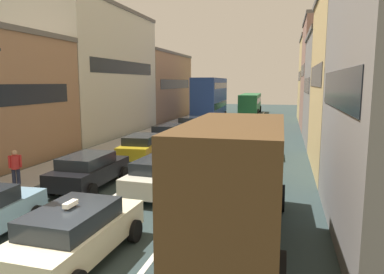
{
  "coord_description": "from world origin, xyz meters",
  "views": [
    {
      "loc": [
        4.94,
        -6.92,
        4.57
      ],
      "look_at": [
        0.0,
        12.0,
        1.6
      ],
      "focal_mm": 33.67,
      "sensor_mm": 36.0,
      "label": 1
    }
  ],
  "objects_px": {
    "sedan_left_lane_fifth": "(191,124)",
    "bus_far_queue_secondary": "(250,102)",
    "sedan_centre_lane_second": "(161,174)",
    "hatchback_centre_lane_third": "(196,149)",
    "sedan_right_lane_behind_truck": "(250,162)",
    "sedan_left_lane_third": "(142,146)",
    "bus_mid_queue_primary": "(210,98)",
    "sedan_left_lane_fourth": "(168,134)",
    "sedan_centre_lane_fifth": "(228,125)",
    "pedestrian_far_sidewalk": "(15,166)",
    "removalist_box_truck": "(237,176)",
    "wagon_right_lane_far": "(260,144)",
    "wagon_left_lane_second": "(89,170)",
    "taxi_centre_lane_front": "(75,232)",
    "coupe_centre_lane_fourth": "(215,135)"
  },
  "relations": [
    {
      "from": "hatchback_centre_lane_third",
      "to": "sedan_right_lane_behind_truck",
      "type": "distance_m",
      "value": 4.41
    },
    {
      "from": "sedan_centre_lane_second",
      "to": "wagon_right_lane_far",
      "type": "relative_size",
      "value": 1.01
    },
    {
      "from": "taxi_centre_lane_front",
      "to": "bus_mid_queue_primary",
      "type": "relative_size",
      "value": 0.41
    },
    {
      "from": "sedan_left_lane_fifth",
      "to": "sedan_left_lane_fourth",
      "type": "bearing_deg",
      "value": -179.98
    },
    {
      "from": "taxi_centre_lane_front",
      "to": "pedestrian_far_sidewalk",
      "type": "height_order",
      "value": "same"
    },
    {
      "from": "sedan_centre_lane_second",
      "to": "wagon_left_lane_second",
      "type": "bearing_deg",
      "value": 94.54
    },
    {
      "from": "sedan_left_lane_fifth",
      "to": "bus_mid_queue_primary",
      "type": "height_order",
      "value": "bus_mid_queue_primary"
    },
    {
      "from": "sedan_left_lane_fifth",
      "to": "bus_mid_queue_primary",
      "type": "distance_m",
      "value": 9.57
    },
    {
      "from": "wagon_left_lane_second",
      "to": "sedan_left_lane_fourth",
      "type": "bearing_deg",
      "value": 0.9
    },
    {
      "from": "sedan_right_lane_behind_truck",
      "to": "pedestrian_far_sidewalk",
      "type": "relative_size",
      "value": 2.6
    },
    {
      "from": "sedan_right_lane_behind_truck",
      "to": "bus_far_queue_secondary",
      "type": "relative_size",
      "value": 0.41
    },
    {
      "from": "wagon_right_lane_far",
      "to": "bus_far_queue_secondary",
      "type": "height_order",
      "value": "bus_far_queue_secondary"
    },
    {
      "from": "bus_mid_queue_primary",
      "to": "pedestrian_far_sidewalk",
      "type": "xyz_separation_m",
      "value": [
        -2.89,
        -27.84,
        -1.88
      ]
    },
    {
      "from": "sedan_centre_lane_second",
      "to": "sedan_right_lane_behind_truck",
      "type": "bearing_deg",
      "value": -42.95
    },
    {
      "from": "bus_mid_queue_primary",
      "to": "wagon_right_lane_far",
      "type": "bearing_deg",
      "value": -161.21
    },
    {
      "from": "sedan_left_lane_third",
      "to": "taxi_centre_lane_front",
      "type": "bearing_deg",
      "value": -169.09
    },
    {
      "from": "hatchback_centre_lane_third",
      "to": "sedan_left_lane_third",
      "type": "distance_m",
      "value": 3.27
    },
    {
      "from": "sedan_centre_lane_second",
      "to": "sedan_left_lane_third",
      "type": "distance_m",
      "value": 6.81
    },
    {
      "from": "wagon_left_lane_second",
      "to": "sedan_left_lane_fifth",
      "type": "xyz_separation_m",
      "value": [
        -0.08,
        17.74,
        0.0
      ]
    },
    {
      "from": "sedan_left_lane_fifth",
      "to": "bus_far_queue_secondary",
      "type": "height_order",
      "value": "bus_far_queue_secondary"
    },
    {
      "from": "taxi_centre_lane_front",
      "to": "sedan_left_lane_third",
      "type": "distance_m",
      "value": 12.46
    },
    {
      "from": "sedan_centre_lane_fifth",
      "to": "bus_far_queue_secondary",
      "type": "height_order",
      "value": "bus_far_queue_secondary"
    },
    {
      "from": "sedan_right_lane_behind_truck",
      "to": "coupe_centre_lane_fourth",
      "type": "bearing_deg",
      "value": 20.97
    },
    {
      "from": "bus_mid_queue_primary",
      "to": "bus_far_queue_secondary",
      "type": "distance_m",
      "value": 12.68
    },
    {
      "from": "sedan_centre_lane_second",
      "to": "hatchback_centre_lane_third",
      "type": "height_order",
      "value": "same"
    },
    {
      "from": "sedan_left_lane_fifth",
      "to": "bus_far_queue_secondary",
      "type": "xyz_separation_m",
      "value": [
        3.25,
        21.51,
        0.96
      ]
    },
    {
      "from": "sedan_centre_lane_fifth",
      "to": "taxi_centre_lane_front",
      "type": "bearing_deg",
      "value": -176.63
    },
    {
      "from": "bus_far_queue_secondary",
      "to": "sedan_left_lane_third",
      "type": "bearing_deg",
      "value": 173.49
    },
    {
      "from": "hatchback_centre_lane_third",
      "to": "wagon_left_lane_second",
      "type": "bearing_deg",
      "value": 149.95
    },
    {
      "from": "removalist_box_truck",
      "to": "bus_far_queue_secondary",
      "type": "height_order",
      "value": "removalist_box_truck"
    },
    {
      "from": "hatchback_centre_lane_third",
      "to": "bus_far_queue_secondary",
      "type": "bearing_deg",
      "value": -1.63
    },
    {
      "from": "hatchback_centre_lane_third",
      "to": "sedan_left_lane_fourth",
      "type": "relative_size",
      "value": 1.0
    },
    {
      "from": "sedan_left_lane_fifth",
      "to": "sedan_right_lane_behind_truck",
      "type": "height_order",
      "value": "same"
    },
    {
      "from": "removalist_box_truck",
      "to": "coupe_centre_lane_fourth",
      "type": "distance_m",
      "value": 16.06
    },
    {
      "from": "sedan_centre_lane_second",
      "to": "bus_mid_queue_primary",
      "type": "xyz_separation_m",
      "value": [
        -3.56,
        27.02,
        2.03
      ]
    },
    {
      "from": "hatchback_centre_lane_third",
      "to": "sedan_centre_lane_second",
      "type": "bearing_deg",
      "value": 178.38
    },
    {
      "from": "wagon_left_lane_second",
      "to": "wagon_right_lane_far",
      "type": "height_order",
      "value": "same"
    },
    {
      "from": "sedan_left_lane_third",
      "to": "sedan_left_lane_fifth",
      "type": "relative_size",
      "value": 1.02
    },
    {
      "from": "sedan_left_lane_third",
      "to": "pedestrian_far_sidewalk",
      "type": "distance_m",
      "value": 7.48
    },
    {
      "from": "sedan_left_lane_third",
      "to": "wagon_right_lane_far",
      "type": "xyz_separation_m",
      "value": [
        6.76,
        2.72,
        0.0
      ]
    },
    {
      "from": "wagon_right_lane_far",
      "to": "bus_mid_queue_primary",
      "type": "height_order",
      "value": "bus_mid_queue_primary"
    },
    {
      "from": "sedan_centre_lane_second",
      "to": "bus_mid_queue_primary",
      "type": "height_order",
      "value": "bus_mid_queue_primary"
    },
    {
      "from": "bus_far_queue_secondary",
      "to": "pedestrian_far_sidewalk",
      "type": "relative_size",
      "value": 6.35
    },
    {
      "from": "hatchback_centre_lane_third",
      "to": "sedan_left_lane_fifth",
      "type": "height_order",
      "value": "same"
    },
    {
      "from": "removalist_box_truck",
      "to": "coupe_centre_lane_fourth",
      "type": "relative_size",
      "value": 1.77
    },
    {
      "from": "removalist_box_truck",
      "to": "hatchback_centre_lane_third",
      "type": "distance_m",
      "value": 10.68
    },
    {
      "from": "sedan_centre_lane_fifth",
      "to": "pedestrian_far_sidewalk",
      "type": "distance_m",
      "value": 19.72
    },
    {
      "from": "pedestrian_far_sidewalk",
      "to": "sedan_left_lane_third",
      "type": "bearing_deg",
      "value": 117.77
    },
    {
      "from": "sedan_left_lane_fourth",
      "to": "hatchback_centre_lane_third",
      "type": "bearing_deg",
      "value": -148.72
    },
    {
      "from": "bus_mid_queue_primary",
      "to": "pedestrian_far_sidewalk",
      "type": "relative_size",
      "value": 6.38
    }
  ]
}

